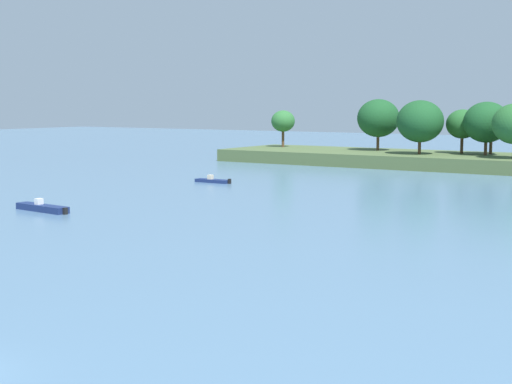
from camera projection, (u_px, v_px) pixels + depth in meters
The scene contains 3 objects.
treeline_island at pixel (411, 144), 109.10m from camera, with size 52.16×17.33×9.77m.
fishing_skiff at pixel (213, 181), 85.56m from camera, with size 4.67×1.21×0.88m.
small_motorboat at pixel (42, 208), 62.70m from camera, with size 6.17×1.68×1.05m.
Camera 1 is at (21.73, -13.97, 9.01)m, focal length 52.09 mm.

